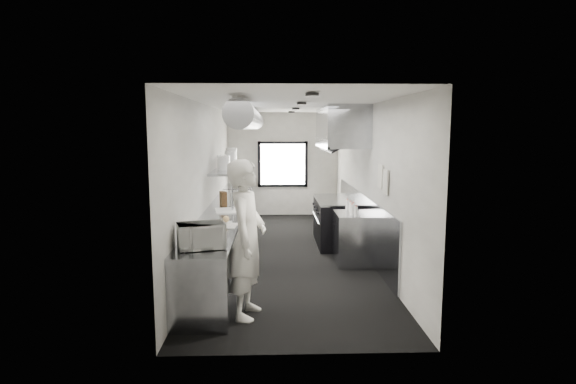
{
  "coord_description": "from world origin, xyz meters",
  "views": [
    {
      "loc": [
        -0.27,
        -8.59,
        2.36
      ],
      "look_at": [
        0.01,
        -0.2,
        1.21
      ],
      "focal_mm": 28.81,
      "sensor_mm": 36.0,
      "label": 1
    }
  ],
  "objects": [
    {
      "name": "squeeze_bottle_e",
      "position": [
        1.08,
        -0.37,
        0.99
      ],
      "size": [
        0.08,
        0.08,
        0.18
      ],
      "primitive_type": "cylinder",
      "rotation": [
        0.0,
        0.0,
        0.38
      ],
      "color": "white",
      "rests_on": "bottle_station"
    },
    {
      "name": "bottle_station",
      "position": [
        1.15,
        -0.7,
        0.45
      ],
      "size": [
        0.65,
        0.8,
        0.9
      ],
      "primitive_type": "cube",
      "color": "gray",
      "rests_on": "floor"
    },
    {
      "name": "small_plate",
      "position": [
        -1.01,
        -1.49,
        0.91
      ],
      "size": [
        0.25,
        0.25,
        0.02
      ],
      "primitive_type": "cylinder",
      "rotation": [
        0.0,
        0.0,
        0.36
      ],
      "color": "silver",
      "rests_on": "prep_counter"
    },
    {
      "name": "wall_back",
      "position": [
        0.0,
        4.0,
        1.4
      ],
      "size": [
        3.0,
        0.02,
        2.8
      ],
      "primitive_type": "cube",
      "color": "silver",
      "rests_on": "floor"
    },
    {
      "name": "line_cook",
      "position": [
        -0.6,
        -2.95,
        1.0
      ],
      "size": [
        0.6,
        0.8,
        1.99
      ],
      "primitive_type": "imported",
      "rotation": [
        0.0,
        0.0,
        1.4
      ],
      "color": "silver",
      "rests_on": "floor"
    },
    {
      "name": "range",
      "position": [
        1.04,
        0.7,
        0.47
      ],
      "size": [
        0.88,
        1.6,
        0.94
      ],
      "color": "black",
      "rests_on": "floor"
    },
    {
      "name": "far_work_table",
      "position": [
        -1.15,
        3.2,
        0.45
      ],
      "size": [
        0.7,
        1.2,
        0.9
      ],
      "primitive_type": "cube",
      "color": "gray",
      "rests_on": "floor"
    },
    {
      "name": "wall_right",
      "position": [
        1.5,
        0.0,
        1.4
      ],
      "size": [
        0.02,
        8.0,
        2.8
      ],
      "primitive_type": "cube",
      "color": "silver",
      "rests_on": "floor"
    },
    {
      "name": "service_window",
      "position": [
        0.0,
        3.96,
        1.4
      ],
      "size": [
        1.36,
        0.05,
        1.25
      ],
      "color": "white",
      "rests_on": "wall_back"
    },
    {
      "name": "pass_shelf",
      "position": [
        -1.19,
        1.0,
        1.54
      ],
      "size": [
        0.45,
        3.0,
        0.68
      ],
      "color": "gray",
      "rests_on": "prep_counter"
    },
    {
      "name": "notice_sheet_b",
      "position": [
        1.47,
        -1.55,
        1.55
      ],
      "size": [
        0.02,
        0.28,
        0.38
      ],
      "primitive_type": "cube",
      "color": "silver",
      "rests_on": "wall_right"
    },
    {
      "name": "notice_sheet_a",
      "position": [
        1.47,
        -1.2,
        1.6
      ],
      "size": [
        0.02,
        0.28,
        0.38
      ],
      "primitive_type": "cube",
      "color": "silver",
      "rests_on": "wall_right"
    },
    {
      "name": "pastry",
      "position": [
        -1.01,
        -1.49,
        0.97
      ],
      "size": [
        0.1,
        0.1,
        0.1
      ],
      "primitive_type": "sphere",
      "color": "tan",
      "rests_on": "small_plate"
    },
    {
      "name": "squeeze_bottle_a",
      "position": [
        1.12,
        -1.0,
        0.98
      ],
      "size": [
        0.06,
        0.06,
        0.17
      ],
      "primitive_type": "cylinder",
      "rotation": [
        0.0,
        0.0,
        0.15
      ],
      "color": "white",
      "rests_on": "bottle_station"
    },
    {
      "name": "plate_stack_a",
      "position": [
        -1.23,
        0.37,
        1.71
      ],
      "size": [
        0.29,
        0.29,
        0.28
      ],
      "primitive_type": "cylinder",
      "rotation": [
        0.0,
        0.0,
        -0.22
      ],
      "color": "silver",
      "rests_on": "pass_shelf"
    },
    {
      "name": "plate_stack_d",
      "position": [
        -1.18,
        1.57,
        1.76
      ],
      "size": [
        0.26,
        0.26,
        0.38
      ],
      "primitive_type": "cylinder",
      "rotation": [
        0.0,
        0.0,
        -0.06
      ],
      "color": "silver",
      "rests_on": "pass_shelf"
    },
    {
      "name": "wall_front",
      "position": [
        0.0,
        -4.0,
        1.4
      ],
      "size": [
        3.0,
        0.02,
        2.8
      ],
      "primitive_type": "cube",
      "color": "silver",
      "rests_on": "floor"
    },
    {
      "name": "wall_left",
      "position": [
        -1.5,
        0.0,
        1.4
      ],
      "size": [
        0.02,
        8.0,
        2.8
      ],
      "primitive_type": "cube",
      "color": "silver",
      "rests_on": "floor"
    },
    {
      "name": "squeeze_bottle_b",
      "position": [
        1.07,
        -0.88,
        0.99
      ],
      "size": [
        0.08,
        0.08,
        0.19
      ],
      "primitive_type": "cylinder",
      "rotation": [
        0.0,
        0.0,
        -0.26
      ],
      "color": "white",
      "rests_on": "bottle_station"
    },
    {
      "name": "ceiling",
      "position": [
        0.0,
        0.0,
        2.8
      ],
      "size": [
        3.0,
        8.0,
        0.01
      ],
      "primitive_type": "cube",
      "color": "white",
      "rests_on": "wall_back"
    },
    {
      "name": "squeeze_bottle_c",
      "position": [
        1.13,
        -0.71,
        0.99
      ],
      "size": [
        0.07,
        0.07,
        0.18
      ],
      "primitive_type": "cylinder",
      "rotation": [
        0.0,
        0.0,
        -0.14
      ],
      "color": "white",
      "rests_on": "bottle_station"
    },
    {
      "name": "knife_block",
      "position": [
        -1.23,
        0.28,
        1.03
      ],
      "size": [
        0.17,
        0.26,
        0.26
      ],
      "primitive_type": "cube",
      "rotation": [
        0.0,
        0.0,
        0.3
      ],
      "color": "brown",
      "rests_on": "prep_counter"
    },
    {
      "name": "cutting_board",
      "position": [
        -1.09,
        -0.41,
        0.91
      ],
      "size": [
        0.5,
        0.61,
        0.02
      ],
      "primitive_type": "cube",
      "rotation": [
        0.0,
        0.0,
        0.18
      ],
      "color": "white",
      "rests_on": "prep_counter"
    },
    {
      "name": "deli_tub_a",
      "position": [
        -1.26,
        -2.48,
        0.95
      ],
      "size": [
        0.15,
        0.15,
        0.1
      ],
      "primitive_type": "cylinder",
      "rotation": [
        0.0,
        0.0,
        -0.02
      ],
      "color": "#B1BAAC",
      "rests_on": "prep_counter"
    },
    {
      "name": "microwave",
      "position": [
        -1.16,
        -2.99,
        1.06
      ],
      "size": [
        0.61,
        0.53,
        0.31
      ],
      "primitive_type": "imported",
      "rotation": [
        0.0,
        0.0,
        0.3
      ],
      "color": "white",
      "rests_on": "prep_counter"
    },
    {
      "name": "prep_counter",
      "position": [
        -1.15,
        -0.5,
        0.45
      ],
      "size": [
        0.7,
        6.0,
        0.9
      ],
      "primitive_type": "cube",
      "color": "gray",
      "rests_on": "floor"
    },
    {
      "name": "hvac_duct",
      "position": [
        -0.7,
        0.4,
        2.55
      ],
      "size": [
        0.4,
        6.4,
        0.4
      ],
      "primitive_type": "cylinder",
      "rotation": [
        1.57,
        0.0,
        0.0
      ],
      "color": "gray",
      "rests_on": "ceiling"
    },
    {
      "name": "exhaust_hood",
      "position": [
        1.1,
        0.7,
        2.39
      ],
      "size": [
        0.81,
        2.2,
        0.88
      ],
      "color": "gray",
      "rests_on": "ceiling"
    },
    {
      "name": "floor",
      "position": [
        0.0,
        0.0,
        0.0
      ],
      "size": [
        3.0,
        8.0,
        0.01
      ],
      "primitive_type": "cube",
      "color": "black",
      "rests_on": "ground"
    },
    {
      "name": "plate_stack_b",
      "position": [
        -1.23,
        0.67,
        1.71
      ],
      "size": [
        0.24,
        0.24,
        0.27
      ],
      "primitive_type": "cylinder",
      "rotation": [
        0.0,
        0.0,
        -0.14
      ],
      "color": "silver",
      "rests_on": "pass_shelf"
    },
    {
      "name": "squeeze_bottle_d",
      "position": [
        1.1,
        -0.57,
        0.99
      ],
      "size": [
        0.08,
        0.08,
        0.17
      ],
      "primitive_type": "cylinder",
      "rotation": [
        0.0,
        0.0,
        0.44
      ],
      "color": "white",
      "rests_on": "bottle_station"
    },
    {
      "name": "wall_cladding",
      "position": [
        1.48,
        0.3,
        0.55
      ],
      "size": [
        0.03,
        5.5,
        1.1
      ],
      "primitive_type": "cube",
      "color": "gray",
      "rests_on": "wall_right"
    },
    {
      "name": "deli_tub_b",
      "position": [
        -1.33,
        -2.21,
        0.94
      ],
      "size": [
        0.16,
        0.16,
        0.09
      ],
      "primitive_type": "cylinder",
      "rotation": [
        0.0,
        0.0,
        0.43
      ],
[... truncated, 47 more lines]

